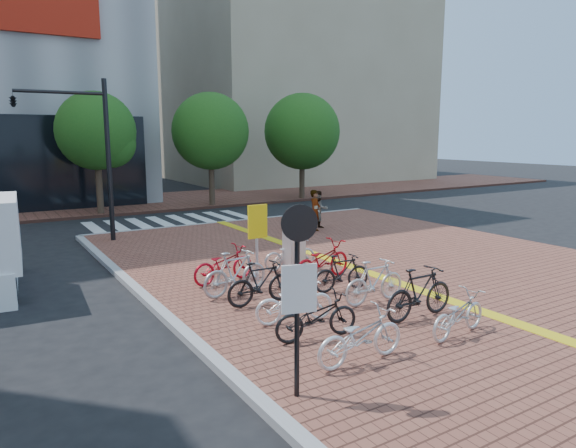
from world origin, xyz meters
TOP-DOWN VIEW (x-y plane):
  - ground at (0.00, 0.00)m, footprint 120.00×120.00m
  - kerb_north at (3.00, 12.00)m, footprint 14.00×0.25m
  - far_sidewalk at (0.00, 21.00)m, footprint 70.00×8.00m
  - building_beige at (18.00, 32.00)m, footprint 20.00×18.00m
  - crosswalk at (0.50, 14.00)m, footprint 7.50×4.00m
  - street_trees at (5.04, 17.45)m, footprint 16.20×4.60m
  - bike_0 at (-1.95, -2.53)m, footprint 1.80×0.64m
  - bike_1 at (-2.00, -1.27)m, footprint 1.78×0.83m
  - bike_2 at (-1.88, -0.31)m, footprint 1.79×0.91m
  - bike_3 at (-1.91, 1.07)m, footprint 1.71×0.52m
  - bike_4 at (-2.09, 2.04)m, footprint 1.88×0.79m
  - bike_5 at (-1.89, 3.17)m, footprint 1.91×0.92m
  - bike_6 at (0.44, -2.59)m, footprint 1.72×0.80m
  - bike_7 at (0.50, -1.51)m, footprint 1.87×0.54m
  - bike_8 at (0.35, -0.26)m, footprint 1.73×0.50m
  - bike_9 at (0.30, 0.91)m, footprint 1.61×0.64m
  - bike_10 at (0.46, 1.98)m, footprint 2.11×1.09m
  - bike_11 at (0.32, 3.39)m, footprint 1.69×0.67m
  - pedestrian_a at (4.30, 7.86)m, footprint 0.74×0.67m
  - pedestrian_b at (4.87, 8.38)m, footprint 0.89×0.78m
  - utility_box at (0.35, 3.22)m, footprint 0.60×0.48m
  - yellow_sign at (-1.07, 2.79)m, footprint 0.56×0.13m
  - notice_sign at (-3.50, -2.96)m, footprint 0.53×0.20m
  - traffic_light_pole at (-4.41, 10.41)m, footprint 3.13×1.21m

SIDE VIEW (x-z plane):
  - ground at x=0.00m, z-range 0.00..0.00m
  - crosswalk at x=0.50m, z-range 0.00..0.01m
  - far_sidewalk at x=0.00m, z-range 0.00..0.15m
  - kerb_north at x=3.00m, z-range 0.00..0.15m
  - bike_6 at x=0.44m, z-range 0.15..1.02m
  - bike_11 at x=0.32m, z-range 0.15..1.02m
  - bike_2 at x=-1.88m, z-range 0.15..1.05m
  - bike_1 at x=-2.00m, z-range 0.15..1.05m
  - bike_9 at x=0.30m, z-range 0.15..1.09m
  - bike_0 at x=-1.95m, z-range 0.15..1.09m
  - bike_5 at x=-1.89m, z-range 0.15..1.11m
  - bike_3 at x=-1.91m, z-range 0.15..1.17m
  - bike_8 at x=0.35m, z-range 0.15..1.19m
  - bike_10 at x=0.46m, z-range 0.15..1.21m
  - bike_4 at x=-2.09m, z-range 0.15..1.25m
  - bike_7 at x=0.50m, z-range 0.15..1.27m
  - utility_box at x=0.35m, z-range 0.15..1.36m
  - pedestrian_b at x=4.87m, z-range 0.15..1.72m
  - pedestrian_a at x=4.30m, z-range 0.15..1.84m
  - yellow_sign at x=-1.07m, z-range 0.55..2.61m
  - notice_sign at x=-3.50m, z-range 0.53..3.44m
  - street_trees at x=5.04m, z-range 0.92..7.27m
  - traffic_light_pole at x=-4.41m, z-range 1.26..7.08m
  - building_beige at x=18.00m, z-range 0.00..18.00m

